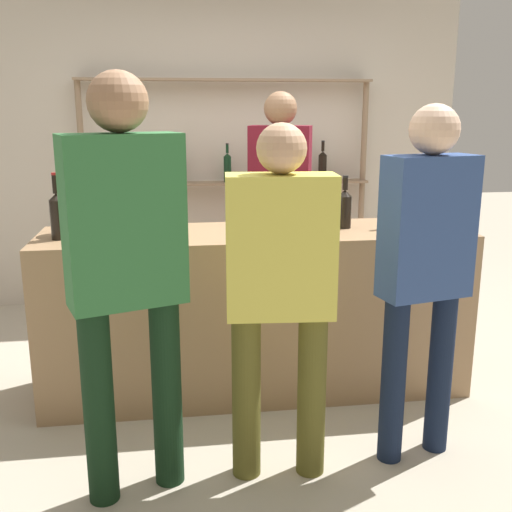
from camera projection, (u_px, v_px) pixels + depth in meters
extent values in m
plane|color=#B2A893|center=(256.00, 386.00, 3.71)|extent=(16.00, 16.00, 0.00)
cube|color=#997551|center=(256.00, 311.00, 3.59)|extent=(2.49, 0.64, 0.98)
cube|color=beige|center=(225.00, 141.00, 5.22)|extent=(4.09, 0.12, 2.80)
cylinder|color=#897056|center=(85.00, 197.00, 4.99)|extent=(0.05, 0.05, 1.91)
cylinder|color=#897056|center=(362.00, 191.00, 5.32)|extent=(0.05, 0.05, 1.91)
cube|color=#897056|center=(226.00, 80.00, 4.93)|extent=(2.45, 0.18, 0.02)
cube|color=#897056|center=(228.00, 183.00, 5.13)|extent=(2.45, 0.18, 0.02)
cylinder|color=#0F1956|center=(128.00, 172.00, 4.99)|extent=(0.07, 0.07, 0.19)
cone|color=#0F1956|center=(128.00, 159.00, 4.97)|extent=(0.07, 0.07, 0.03)
cylinder|color=#0F1956|center=(127.00, 152.00, 4.95)|extent=(0.03, 0.03, 0.08)
cylinder|color=black|center=(127.00, 146.00, 4.94)|extent=(0.03, 0.03, 0.01)
cylinder|color=black|center=(178.00, 169.00, 5.04)|extent=(0.07, 0.07, 0.24)
cone|color=black|center=(178.00, 152.00, 5.01)|extent=(0.07, 0.07, 0.03)
cylinder|color=black|center=(178.00, 145.00, 5.00)|extent=(0.03, 0.03, 0.09)
cylinder|color=gold|center=(177.00, 138.00, 4.98)|extent=(0.03, 0.03, 0.01)
cylinder|color=black|center=(227.00, 169.00, 5.10)|extent=(0.06, 0.06, 0.21)
cone|color=black|center=(227.00, 155.00, 5.07)|extent=(0.06, 0.06, 0.03)
cylinder|color=black|center=(227.00, 149.00, 5.06)|extent=(0.02, 0.02, 0.07)
cylinder|color=black|center=(227.00, 144.00, 5.05)|extent=(0.03, 0.03, 0.01)
cylinder|color=silver|center=(275.00, 168.00, 5.16)|extent=(0.08, 0.08, 0.22)
cone|color=silver|center=(276.00, 153.00, 5.13)|extent=(0.08, 0.08, 0.04)
cylinder|color=silver|center=(276.00, 145.00, 5.11)|extent=(0.03, 0.03, 0.10)
cylinder|color=black|center=(276.00, 138.00, 5.10)|extent=(0.03, 0.03, 0.01)
cylinder|color=black|center=(322.00, 168.00, 5.21)|extent=(0.07, 0.07, 0.22)
cone|color=black|center=(323.00, 153.00, 5.18)|extent=(0.07, 0.07, 0.03)
cylinder|color=black|center=(323.00, 147.00, 5.17)|extent=(0.03, 0.03, 0.08)
cylinder|color=black|center=(323.00, 141.00, 5.16)|extent=(0.03, 0.03, 0.01)
cylinder|color=black|center=(344.00, 212.00, 3.56)|extent=(0.08, 0.08, 0.19)
cone|color=black|center=(345.00, 193.00, 3.53)|extent=(0.08, 0.08, 0.04)
cylinder|color=black|center=(345.00, 184.00, 3.52)|extent=(0.03, 0.03, 0.07)
cylinder|color=black|center=(346.00, 177.00, 3.51)|extent=(0.03, 0.03, 0.01)
cylinder|color=black|center=(404.00, 207.00, 3.61)|extent=(0.09, 0.09, 0.24)
cone|color=black|center=(405.00, 184.00, 3.57)|extent=(0.09, 0.09, 0.04)
cylinder|color=black|center=(406.00, 173.00, 3.56)|extent=(0.03, 0.03, 0.09)
cylinder|color=gold|center=(407.00, 164.00, 3.55)|extent=(0.04, 0.04, 0.01)
cylinder|color=black|center=(58.00, 220.00, 3.24)|extent=(0.08, 0.08, 0.22)
cone|color=black|center=(56.00, 197.00, 3.21)|extent=(0.08, 0.08, 0.04)
cylinder|color=black|center=(55.00, 184.00, 3.20)|extent=(0.03, 0.03, 0.10)
cylinder|color=maroon|center=(54.00, 174.00, 3.18)|extent=(0.03, 0.03, 0.01)
cylinder|color=silver|center=(279.00, 238.00, 3.28)|extent=(0.06, 0.06, 0.00)
cylinder|color=silver|center=(279.00, 231.00, 3.27)|extent=(0.01, 0.01, 0.08)
cone|color=silver|center=(279.00, 218.00, 3.26)|extent=(0.08, 0.08, 0.06)
cylinder|color=#B2B2B7|center=(82.00, 213.00, 3.40)|extent=(0.19, 0.19, 0.23)
cylinder|color=#B2B2B7|center=(81.00, 192.00, 3.37)|extent=(0.20, 0.20, 0.01)
cylinder|color=silver|center=(301.00, 218.00, 3.49)|extent=(0.10, 0.10, 0.14)
sphere|color=tan|center=(298.00, 221.00, 3.49)|extent=(0.02, 0.02, 0.02)
sphere|color=tan|center=(302.00, 221.00, 3.52)|extent=(0.02, 0.02, 0.02)
sphere|color=tan|center=(297.00, 218.00, 3.49)|extent=(0.02, 0.02, 0.02)
sphere|color=tan|center=(300.00, 224.00, 3.53)|extent=(0.02, 0.02, 0.02)
sphere|color=tan|center=(300.00, 217.00, 3.52)|extent=(0.02, 0.02, 0.02)
sphere|color=tan|center=(298.00, 227.00, 3.48)|extent=(0.02, 0.02, 0.02)
sphere|color=tan|center=(300.00, 225.00, 3.52)|extent=(0.02, 0.02, 0.02)
sphere|color=tan|center=(298.00, 222.00, 3.52)|extent=(0.02, 0.02, 0.02)
cylinder|color=brown|center=(312.00, 395.00, 2.76)|extent=(0.13, 0.13, 0.79)
cylinder|color=brown|center=(246.00, 397.00, 2.74)|extent=(0.13, 0.13, 0.79)
cube|color=#D1C64C|center=(281.00, 247.00, 2.58)|extent=(0.49, 0.25, 0.62)
sphere|color=tan|center=(282.00, 148.00, 2.48)|extent=(0.21, 0.21, 0.21)
cylinder|color=black|center=(261.00, 277.00, 4.52)|extent=(0.12, 0.12, 0.87)
cylinder|color=black|center=(297.00, 279.00, 4.46)|extent=(0.12, 0.12, 0.87)
cube|color=maroon|center=(280.00, 174.00, 4.30)|extent=(0.47, 0.33, 0.69)
sphere|color=#936B4C|center=(280.00, 108.00, 4.19)|extent=(0.24, 0.24, 0.24)
cylinder|color=black|center=(167.00, 393.00, 2.67)|extent=(0.13, 0.13, 0.88)
cylinder|color=black|center=(99.00, 407.00, 2.54)|extent=(0.13, 0.13, 0.88)
cube|color=#2D6B38|center=(124.00, 221.00, 2.42)|extent=(0.51, 0.35, 0.70)
sphere|color=#936B4C|center=(118.00, 101.00, 2.30)|extent=(0.24, 0.24, 0.24)
cylinder|color=#121C33|center=(440.00, 373.00, 2.95)|extent=(0.12, 0.12, 0.82)
cylinder|color=#121C33|center=(393.00, 381.00, 2.86)|extent=(0.12, 0.12, 0.82)
cube|color=navy|center=(428.00, 227.00, 2.72)|extent=(0.45, 0.27, 0.65)
sphere|color=#DBB293|center=(434.00, 129.00, 2.62)|extent=(0.22, 0.22, 0.22)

